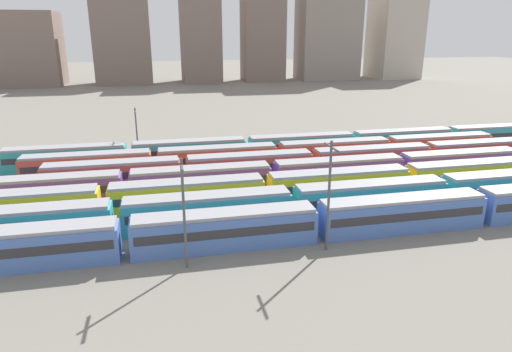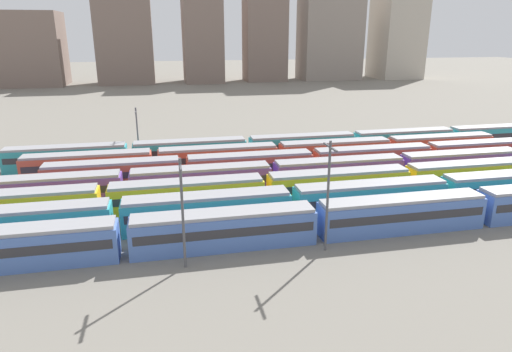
{
  "view_description": "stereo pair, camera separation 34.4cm",
  "coord_description": "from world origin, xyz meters",
  "px_view_note": "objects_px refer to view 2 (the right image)",
  "views": [
    {
      "loc": [
        5.57,
        -39.67,
        20.12
      ],
      "look_at": [
        17.65,
        15.6,
        2.04
      ],
      "focal_mm": 31.45,
      "sensor_mm": 36.0,
      "label": 1
    },
    {
      "loc": [
        5.9,
        -39.74,
        20.12
      ],
      "look_at": [
        17.65,
        15.6,
        2.04
      ],
      "focal_mm": 31.45,
      "sensor_mm": 36.0,
      "label": 2
    }
  ],
  "objects_px": {
    "train_track_6": "(302,145)",
    "train_track_1": "(443,192)",
    "catenary_pole_0": "(328,192)",
    "catenary_pole_2": "(182,209)",
    "train_track_0": "(480,207)",
    "train_track_4": "(313,162)",
    "train_track_5": "(278,155)",
    "train_track_3": "(339,172)",
    "train_track_2": "(266,190)",
    "catenary_pole_1": "(137,131)"
  },
  "relations": [
    {
      "from": "train_track_5",
      "to": "catenary_pole_2",
      "type": "height_order",
      "value": "catenary_pole_2"
    },
    {
      "from": "catenary_pole_1",
      "to": "train_track_3",
      "type": "bearing_deg",
      "value": -34.46
    },
    {
      "from": "train_track_5",
      "to": "train_track_6",
      "type": "bearing_deg",
      "value": 42.97
    },
    {
      "from": "train_track_4",
      "to": "catenary_pole_1",
      "type": "bearing_deg",
      "value": 151.83
    },
    {
      "from": "train_track_1",
      "to": "train_track_4",
      "type": "xyz_separation_m",
      "value": [
        -11.12,
        15.6,
        0.0
      ]
    },
    {
      "from": "train_track_3",
      "to": "catenary_pole_2",
      "type": "xyz_separation_m",
      "value": [
        -22.16,
        -18.83,
        3.74
      ]
    },
    {
      "from": "train_track_5",
      "to": "catenary_pole_0",
      "type": "height_order",
      "value": "catenary_pole_0"
    },
    {
      "from": "catenary_pole_2",
      "to": "train_track_3",
      "type": "bearing_deg",
      "value": 40.36
    },
    {
      "from": "train_track_2",
      "to": "catenary_pole_2",
      "type": "bearing_deg",
      "value": -127.85
    },
    {
      "from": "train_track_4",
      "to": "train_track_5",
      "type": "relative_size",
      "value": 1.0
    },
    {
      "from": "train_track_6",
      "to": "train_track_4",
      "type": "bearing_deg",
      "value": -99.02
    },
    {
      "from": "train_track_0",
      "to": "train_track_4",
      "type": "height_order",
      "value": "same"
    },
    {
      "from": "train_track_2",
      "to": "train_track_6",
      "type": "height_order",
      "value": "same"
    },
    {
      "from": "train_track_0",
      "to": "train_track_3",
      "type": "xyz_separation_m",
      "value": [
        -10.21,
        15.6,
        0.0
      ]
    },
    {
      "from": "train_track_2",
      "to": "train_track_4",
      "type": "bearing_deg",
      "value": 47.33
    },
    {
      "from": "train_track_3",
      "to": "catenary_pole_1",
      "type": "bearing_deg",
      "value": 145.54
    },
    {
      "from": "train_track_2",
      "to": "catenary_pole_0",
      "type": "xyz_separation_m",
      "value": [
        2.89,
        -13.1,
        4.11
      ]
    },
    {
      "from": "train_track_6",
      "to": "catenary_pole_1",
      "type": "relative_size",
      "value": 10.71
    },
    {
      "from": "catenary_pole_0",
      "to": "train_track_6",
      "type": "bearing_deg",
      "value": 76.17
    },
    {
      "from": "catenary_pole_0",
      "to": "train_track_5",
      "type": "bearing_deg",
      "value": 84.5
    },
    {
      "from": "train_track_0",
      "to": "train_track_6",
      "type": "relative_size",
      "value": 1.2
    },
    {
      "from": "train_track_0",
      "to": "train_track_5",
      "type": "relative_size",
      "value": 1.51
    },
    {
      "from": "train_track_2",
      "to": "train_track_4",
      "type": "relative_size",
      "value": 1.0
    },
    {
      "from": "train_track_0",
      "to": "train_track_4",
      "type": "bearing_deg",
      "value": 120.38
    },
    {
      "from": "train_track_1",
      "to": "catenary_pole_2",
      "type": "bearing_deg",
      "value": -164.93
    },
    {
      "from": "train_track_0",
      "to": "train_track_6",
      "type": "distance_m",
      "value": 32.93
    },
    {
      "from": "train_track_0",
      "to": "catenary_pole_1",
      "type": "xyz_separation_m",
      "value": [
        -37.65,
        34.43,
        2.99
      ]
    },
    {
      "from": "train_track_2",
      "to": "train_track_5",
      "type": "relative_size",
      "value": 1.0
    },
    {
      "from": "train_track_6",
      "to": "catenary_pole_1",
      "type": "bearing_deg",
      "value": 173.2
    },
    {
      "from": "train_track_0",
      "to": "catenary_pole_2",
      "type": "relative_size",
      "value": 11.04
    },
    {
      "from": "catenary_pole_0",
      "to": "catenary_pole_1",
      "type": "distance_m",
      "value": 41.62
    },
    {
      "from": "train_track_1",
      "to": "train_track_3",
      "type": "distance_m",
      "value": 13.84
    },
    {
      "from": "train_track_2",
      "to": "train_track_4",
      "type": "height_order",
      "value": "same"
    },
    {
      "from": "train_track_6",
      "to": "train_track_1",
      "type": "bearing_deg",
      "value": -69.98
    },
    {
      "from": "train_track_3",
      "to": "train_track_4",
      "type": "distance_m",
      "value": 5.57
    },
    {
      "from": "catenary_pole_0",
      "to": "catenary_pole_1",
      "type": "xyz_separation_m",
      "value": [
        -18.76,
        37.13,
        -1.11
      ]
    },
    {
      "from": "catenary_pole_1",
      "to": "catenary_pole_2",
      "type": "distance_m",
      "value": 38.04
    },
    {
      "from": "train_track_2",
      "to": "train_track_5",
      "type": "xyz_separation_m",
      "value": [
        5.65,
        15.6,
        0.0
      ]
    },
    {
      "from": "train_track_2",
      "to": "catenary_pole_0",
      "type": "relative_size",
      "value": 6.85
    },
    {
      "from": "train_track_3",
      "to": "catenary_pole_2",
      "type": "height_order",
      "value": "catenary_pole_2"
    },
    {
      "from": "train_track_3",
      "to": "train_track_6",
      "type": "bearing_deg",
      "value": 91.23
    },
    {
      "from": "train_track_2",
      "to": "catenary_pole_2",
      "type": "distance_m",
      "value": 17.66
    },
    {
      "from": "train_track_6",
      "to": "catenary_pole_1",
      "type": "xyz_separation_m",
      "value": [
        -27.11,
        3.23,
        2.99
      ]
    },
    {
      "from": "train_track_2",
      "to": "catenary_pole_1",
      "type": "distance_m",
      "value": 28.95
    },
    {
      "from": "catenary_pole_1",
      "to": "train_track_1",
      "type": "bearing_deg",
      "value": -38.63
    },
    {
      "from": "train_track_4",
      "to": "train_track_5",
      "type": "distance_m",
      "value": 6.52
    },
    {
      "from": "train_track_2",
      "to": "catenary_pole_2",
      "type": "height_order",
      "value": "catenary_pole_2"
    },
    {
      "from": "catenary_pole_0",
      "to": "catenary_pole_2",
      "type": "xyz_separation_m",
      "value": [
        -13.48,
        -0.53,
        -0.36
      ]
    },
    {
      "from": "train_track_0",
      "to": "train_track_1",
      "type": "xyz_separation_m",
      "value": [
        -1.07,
        5.2,
        0.0
      ]
    },
    {
      "from": "train_track_0",
      "to": "catenary_pole_0",
      "type": "bearing_deg",
      "value": -171.86
    }
  ]
}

